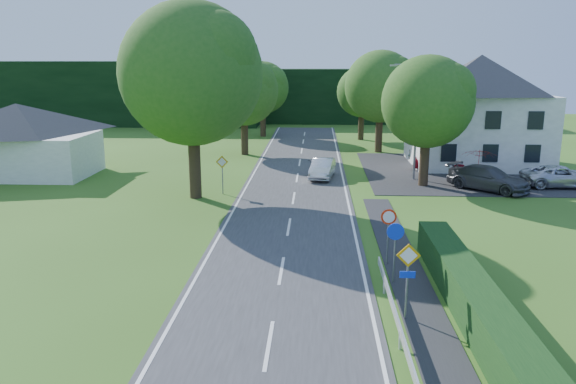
# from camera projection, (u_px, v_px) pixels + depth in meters

# --- Properties ---
(road) EXTENTS (7.00, 80.00, 0.04)m
(road) POSITION_uv_depth(u_px,v_px,m) (291.00, 216.00, 30.19)
(road) COLOR #333335
(road) RESTS_ON ground
(parking_pad) EXTENTS (14.00, 16.00, 0.04)m
(parking_pad) POSITION_uv_depth(u_px,v_px,m) (458.00, 171.00, 42.23)
(parking_pad) COLOR #242426
(parking_pad) RESTS_ON ground
(line_edge_left) EXTENTS (0.12, 80.00, 0.01)m
(line_edge_left) POSITION_uv_depth(u_px,v_px,m) (231.00, 215.00, 30.35)
(line_edge_left) COLOR white
(line_edge_left) RESTS_ON road
(line_edge_right) EXTENTS (0.12, 80.00, 0.01)m
(line_edge_right) POSITION_uv_depth(u_px,v_px,m) (351.00, 217.00, 30.03)
(line_edge_right) COLOR white
(line_edge_right) RESTS_ON road
(line_centre) EXTENTS (0.12, 80.00, 0.01)m
(line_centre) POSITION_uv_depth(u_px,v_px,m) (291.00, 216.00, 30.19)
(line_centre) COLOR white
(line_centre) RESTS_ON road
(tree_main) EXTENTS (9.40, 9.40, 11.64)m
(tree_main) POSITION_uv_depth(u_px,v_px,m) (192.00, 102.00, 33.03)
(tree_main) COLOR #275519
(tree_main) RESTS_ON ground
(tree_left_far) EXTENTS (7.00, 7.00, 8.58)m
(tree_left_far) POSITION_uv_depth(u_px,v_px,m) (244.00, 106.00, 48.89)
(tree_left_far) COLOR #275519
(tree_left_far) RESTS_ON ground
(tree_right_far) EXTENTS (7.40, 7.40, 9.09)m
(tree_right_far) POSITION_uv_depth(u_px,v_px,m) (380.00, 102.00, 50.18)
(tree_right_far) COLOR #275519
(tree_right_far) RESTS_ON ground
(tree_left_back) EXTENTS (6.60, 6.60, 8.07)m
(tree_left_back) POSITION_uv_depth(u_px,v_px,m) (263.00, 99.00, 60.58)
(tree_left_back) COLOR #275519
(tree_left_back) RESTS_ON ground
(tree_right_back) EXTENTS (6.20, 6.20, 7.56)m
(tree_right_back) POSITION_uv_depth(u_px,v_px,m) (362.00, 103.00, 58.18)
(tree_right_back) COLOR #275519
(tree_right_back) RESTS_ON ground
(tree_right_mid) EXTENTS (7.00, 7.00, 8.58)m
(tree_right_mid) POSITION_uv_depth(u_px,v_px,m) (426.00, 122.00, 36.56)
(tree_right_mid) COLOR #275519
(tree_right_mid) RESTS_ON ground
(treeline_left) EXTENTS (44.00, 6.00, 8.00)m
(treeline_left) POSITION_uv_depth(u_px,v_px,m) (87.00, 93.00, 71.46)
(treeline_left) COLOR black
(treeline_left) RESTS_ON ground
(treeline_right) EXTENTS (30.00, 5.00, 7.00)m
(treeline_right) POSITION_uv_depth(u_px,v_px,m) (368.00, 96.00, 73.69)
(treeline_right) COLOR black
(treeline_right) RESTS_ON ground
(bungalow_left) EXTENTS (11.00, 6.50, 5.20)m
(bungalow_left) POSITION_uv_depth(u_px,v_px,m) (19.00, 138.00, 40.27)
(bungalow_left) COLOR silver
(bungalow_left) RESTS_ON ground
(house_white) EXTENTS (10.60, 8.40, 8.60)m
(house_white) POSITION_uv_depth(u_px,v_px,m) (478.00, 109.00, 44.04)
(house_white) COLOR silver
(house_white) RESTS_ON ground
(streetlight) EXTENTS (2.03, 0.18, 8.00)m
(streetlight) POSITION_uv_depth(u_px,v_px,m) (415.00, 116.00, 38.48)
(streetlight) COLOR gray
(streetlight) RESTS_ON ground
(sign_priority_right) EXTENTS (0.78, 0.09, 2.59)m
(sign_priority_right) POSITION_uv_depth(u_px,v_px,m) (408.00, 267.00, 17.89)
(sign_priority_right) COLOR gray
(sign_priority_right) RESTS_ON ground
(sign_roundabout) EXTENTS (0.64, 0.08, 2.37)m
(sign_roundabout) POSITION_uv_depth(u_px,v_px,m) (395.00, 241.00, 20.84)
(sign_roundabout) COLOR gray
(sign_roundabout) RESTS_ON ground
(sign_speed_limit) EXTENTS (0.64, 0.11, 2.37)m
(sign_speed_limit) POSITION_uv_depth(u_px,v_px,m) (388.00, 223.00, 22.75)
(sign_speed_limit) COLOR gray
(sign_speed_limit) RESTS_ON ground
(sign_priority_left) EXTENTS (0.78, 0.09, 2.44)m
(sign_priority_left) POSITION_uv_depth(u_px,v_px,m) (222.00, 167.00, 34.86)
(sign_priority_left) COLOR gray
(sign_priority_left) RESTS_ON ground
(moving_car) EXTENTS (2.00, 4.29, 1.36)m
(moving_car) POSITION_uv_depth(u_px,v_px,m) (322.00, 168.00, 39.71)
(moving_car) COLOR silver
(moving_car) RESTS_ON road
(motorcycle) EXTENTS (1.21, 2.10, 1.04)m
(motorcycle) POSITION_uv_depth(u_px,v_px,m) (315.00, 166.00, 41.35)
(motorcycle) COLOR black
(motorcycle) RESTS_ON road
(parked_car_red) EXTENTS (4.21, 2.63, 1.34)m
(parked_car_red) POSITION_uv_depth(u_px,v_px,m) (440.00, 162.00, 42.14)
(parked_car_red) COLOR maroon
(parked_car_red) RESTS_ON parking_pad
(parked_car_silver_a) EXTENTS (4.50, 3.21, 1.41)m
(parked_car_silver_a) POSITION_uv_depth(u_px,v_px,m) (435.00, 153.00, 45.99)
(parked_car_silver_a) COLOR #A3A3A7
(parked_car_silver_a) RESTS_ON parking_pad
(parked_car_grey) EXTENTS (5.34, 5.12, 1.53)m
(parked_car_grey) POSITION_uv_depth(u_px,v_px,m) (488.00, 178.00, 36.03)
(parked_car_grey) COLOR #444348
(parked_car_grey) RESTS_ON parking_pad
(parked_car_silver_b) EXTENTS (5.07, 2.42, 1.40)m
(parked_car_silver_b) POSITION_uv_depth(u_px,v_px,m) (561.00, 176.00, 36.94)
(parked_car_silver_b) COLOR silver
(parked_car_silver_b) RESTS_ON parking_pad
(parasol) EXTENTS (3.06, 3.08, 2.11)m
(parasol) POSITION_uv_depth(u_px,v_px,m) (478.00, 165.00, 39.13)
(parasol) COLOR red
(parasol) RESTS_ON parking_pad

